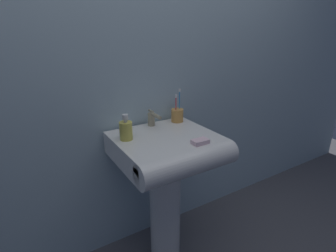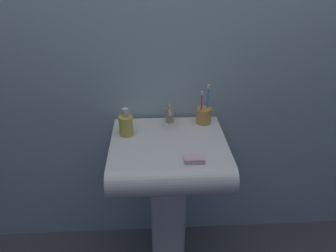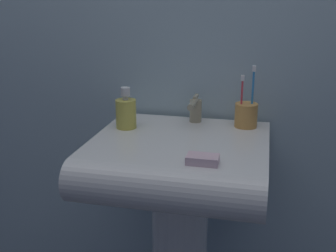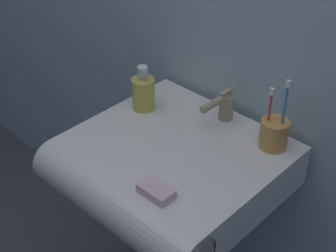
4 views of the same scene
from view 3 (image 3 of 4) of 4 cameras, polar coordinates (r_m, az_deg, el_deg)
wall_back at (r=1.58m, az=4.00°, el=14.00°), size 5.00×0.05×2.40m
sink_basin at (r=1.34m, az=1.26°, el=-4.97°), size 0.56×0.55×0.13m
faucet at (r=1.52m, az=3.68°, el=2.36°), size 0.04×0.14×0.10m
toothbrush_cup at (r=1.50m, az=10.53°, el=1.55°), size 0.08×0.08×0.22m
soap_bottle at (r=1.46m, az=-5.72°, el=1.83°), size 0.07×0.07×0.14m
bar_soap at (r=1.17m, az=4.72°, el=-4.54°), size 0.09×0.05×0.02m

